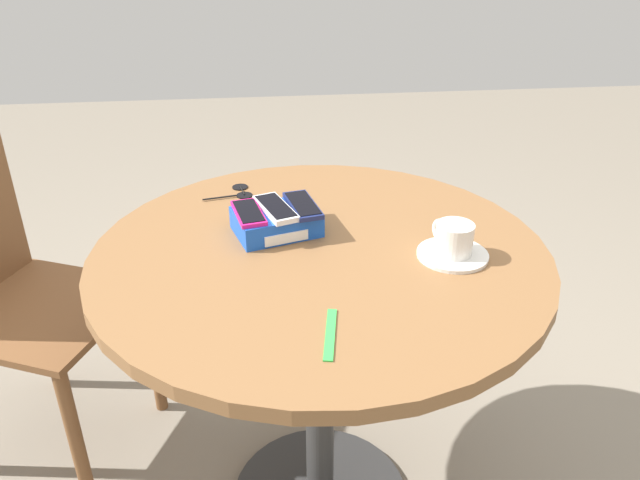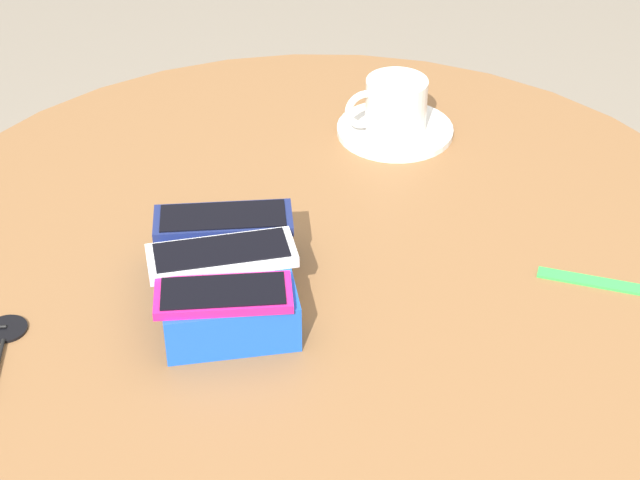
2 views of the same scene
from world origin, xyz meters
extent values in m
cylinder|color=brown|center=(0.00, 0.00, 0.75)|extent=(0.96, 0.96, 0.03)
cube|color=blue|center=(-0.09, 0.08, 0.79)|extent=(0.20, 0.17, 0.05)
cube|color=white|center=(-0.07, 0.02, 0.78)|extent=(0.09, 0.03, 0.02)
cube|color=#D11975|center=(-0.15, 0.07, 0.82)|extent=(0.08, 0.14, 0.01)
cube|color=black|center=(-0.15, 0.07, 0.82)|extent=(0.07, 0.12, 0.00)
cube|color=silver|center=(-0.09, 0.09, 0.82)|extent=(0.10, 0.15, 0.01)
cube|color=black|center=(-0.09, 0.09, 0.83)|extent=(0.09, 0.14, 0.00)
cube|color=navy|center=(-0.03, 0.10, 0.82)|extent=(0.08, 0.15, 0.01)
cube|color=black|center=(-0.03, 0.10, 0.82)|extent=(0.07, 0.13, 0.00)
cylinder|color=silver|center=(0.27, -0.06, 0.77)|extent=(0.15, 0.15, 0.01)
cylinder|color=silver|center=(0.27, -0.06, 0.80)|extent=(0.08, 0.08, 0.06)
cylinder|color=tan|center=(0.27, -0.06, 0.83)|extent=(0.07, 0.07, 0.00)
torus|color=silver|center=(0.25, -0.03, 0.80)|extent=(0.03, 0.05, 0.05)
cube|color=green|center=(-0.02, -0.30, 0.76)|extent=(0.04, 0.14, 0.00)
cylinder|color=black|center=(-0.16, 0.29, 0.76)|extent=(0.04, 0.04, 0.00)
camera|label=1|loc=(-0.13, -1.13, 1.39)|focal=35.00mm
camera|label=2|loc=(-0.90, -0.11, 1.44)|focal=60.00mm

